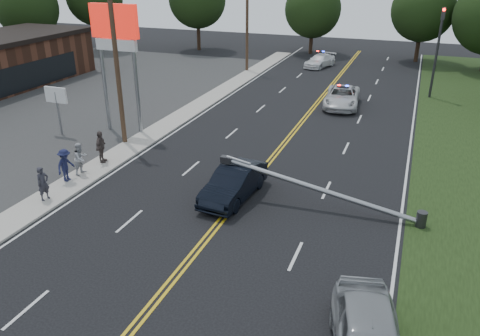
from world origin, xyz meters
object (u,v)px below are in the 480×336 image
at_px(emergency_a, 342,97).
at_px(bystander_a, 43,183).
at_px(pylon_sign, 116,38).
at_px(utility_pole_mid, 116,61).
at_px(bystander_d, 101,147).
at_px(crashed_sedan, 234,183).
at_px(bystander_c, 65,165).
at_px(traffic_signal, 438,45).
at_px(fallen_streetlight, 330,192).
at_px(small_sign, 56,99).
at_px(bystander_b, 81,158).
at_px(utility_pole_far, 247,19).
at_px(emergency_b, 320,61).

distance_m(emergency_a, bystander_a, 23.01).
distance_m(pylon_sign, utility_pole_mid, 2.55).
distance_m(pylon_sign, emergency_a, 17.27).
height_order(pylon_sign, bystander_d, pylon_sign).
relative_size(crashed_sedan, bystander_c, 2.74).
bearing_deg(bystander_d, traffic_signal, -51.62).
bearing_deg(pylon_sign, traffic_signal, 40.39).
distance_m(fallen_streetlight, bystander_c, 13.07).
bearing_deg(small_sign, fallen_streetlight, -12.40).
relative_size(fallen_streetlight, bystander_c, 5.52).
height_order(small_sign, utility_pole_mid, utility_pole_mid).
xyz_separation_m(crashed_sedan, bystander_b, (-8.32, -0.49, 0.21)).
relative_size(small_sign, bystander_b, 1.82).
bearing_deg(bystander_a, pylon_sign, 25.05).
xyz_separation_m(pylon_sign, utility_pole_mid, (1.30, -2.00, -0.91)).
bearing_deg(bystander_a, emergency_a, -13.84).
relative_size(bystander_a, bystander_d, 0.91).
bearing_deg(emergency_a, bystander_d, -128.17).
relative_size(utility_pole_far, bystander_c, 5.90).
height_order(traffic_signal, crashed_sedan, traffic_signal).
relative_size(emergency_a, bystander_a, 3.32).
xyz_separation_m(pylon_sign, bystander_c, (1.74, -7.80, -5.03)).
bearing_deg(utility_pole_far, bystander_d, -88.53).
height_order(small_sign, bystander_a, small_sign).
xyz_separation_m(fallen_streetlight, bystander_d, (-12.74, 0.84, 0.09)).
relative_size(utility_pole_far, bystander_a, 6.15).
xyz_separation_m(small_sign, emergency_a, (15.94, 12.77, -1.58)).
height_order(small_sign, bystander_c, small_sign).
bearing_deg(utility_pole_mid, emergency_b, 76.30).
distance_m(utility_pole_far, emergency_a, 15.10).
bearing_deg(crashed_sedan, bystander_d, 176.33).
xyz_separation_m(utility_pole_far, bystander_d, (0.65, -25.16, -4.07)).
bearing_deg(utility_pole_far, emergency_b, 35.65).
bearing_deg(fallen_streetlight, utility_pole_far, 117.24).
xyz_separation_m(bystander_b, bystander_c, (-0.16, -0.98, -0.00)).
xyz_separation_m(utility_pole_mid, emergency_a, (11.14, 12.77, -4.33)).
bearing_deg(small_sign, bystander_d, -30.13).
xyz_separation_m(traffic_signal, emergency_a, (-6.36, -5.23, -3.45)).
bearing_deg(crashed_sedan, emergency_a, 86.94).
bearing_deg(bystander_a, crashed_sedan, -53.89).
bearing_deg(fallen_streetlight, bystander_b, -176.37).
bearing_deg(emergency_b, emergency_a, -54.83).
bearing_deg(crashed_sedan, bystander_a, -152.31).
bearing_deg(bystander_d, bystander_c, 162.48).
height_order(emergency_a, bystander_b, bystander_b).
relative_size(pylon_sign, emergency_b, 1.79).
bearing_deg(bystander_d, fallen_streetlight, -106.85).
distance_m(utility_pole_mid, bystander_d, 5.19).
xyz_separation_m(emergency_b, bystander_d, (-5.86, -29.82, 0.36)).
height_order(utility_pole_mid, bystander_b, utility_pole_mid).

